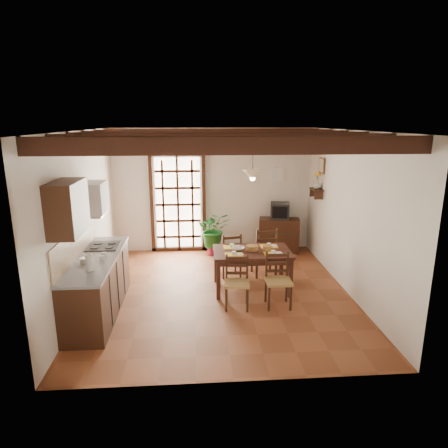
{
  "coord_description": "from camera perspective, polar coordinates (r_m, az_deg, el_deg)",
  "views": [
    {
      "loc": [
        -0.41,
        -6.52,
        2.96
      ],
      "look_at": [
        0.1,
        0.4,
        1.15
      ],
      "focal_mm": 32.0,
      "sensor_mm": 36.0,
      "label": 1
    }
  ],
  "objects": [
    {
      "name": "chair_near_right",
      "position": [
        6.65,
        7.71,
        -9.33
      ],
      "size": [
        0.41,
        0.39,
        0.88
      ],
      "rotation": [
        0.0,
        0.0,
        -0.01
      ],
      "color": "#A38045",
      "rests_on": "ground_plane"
    },
    {
      "name": "room_shell",
      "position": [
        6.64,
        -0.61,
        4.69
      ],
      "size": [
        4.52,
        5.02,
        2.81
      ],
      "color": "silver",
      "rests_on": "ground_plane"
    },
    {
      "name": "table_setting",
      "position": [
        7.06,
        4.02,
        -3.72
      ],
      "size": [
        0.98,
        0.66,
        0.09
      ],
      "rotation": [
        0.0,
        0.0,
        -0.0
      ],
      "color": "yellow",
      "rests_on": "dining_table"
    },
    {
      "name": "chair_far_left",
      "position": [
        7.83,
        0.82,
        -5.47
      ],
      "size": [
        0.47,
        0.46,
        0.87
      ],
      "rotation": [
        0.0,
        0.0,
        3.35
      ],
      "color": "#A38045",
      "rests_on": "ground_plane"
    },
    {
      "name": "range_hood",
      "position": [
        6.79,
        -18.15,
        3.48
      ],
      "size": [
        0.38,
        0.6,
        0.54
      ],
      "color": "white",
      "rests_on": "room_shell"
    },
    {
      "name": "plant_pot",
      "position": [
        9.11,
        -1.46,
        -3.63
      ],
      "size": [
        0.33,
        0.33,
        0.2
      ],
      "primitive_type": "cone",
      "color": "maroon",
      "rests_on": "ground_plane"
    },
    {
      "name": "shelf_vase",
      "position": [
        8.61,
        13.12,
        5.48
      ],
      "size": [
        0.15,
        0.15,
        0.15
      ],
      "primitive_type": "imported",
      "color": "#B2BFB2",
      "rests_on": "wall_shelf"
    },
    {
      "name": "framed_picture",
      "position": [
        8.59,
        13.81,
        8.11
      ],
      "size": [
        0.03,
        0.32,
        0.32
      ],
      "color": "brown",
      "rests_on": "room_shell"
    },
    {
      "name": "dining_table",
      "position": [
        7.09,
        4.01,
        -4.52
      ],
      "size": [
        1.35,
        0.87,
        0.73
      ],
      "rotation": [
        0.0,
        0.0,
        -0.0
      ],
      "color": "#391A12",
      "rests_on": "ground_plane"
    },
    {
      "name": "pendant_lamp",
      "position": [
        6.86,
        4.1,
        7.19
      ],
      "size": [
        0.36,
        0.36,
        0.84
      ],
      "color": "black",
      "rests_on": "room_shell"
    },
    {
      "name": "counter_items",
      "position": [
        6.52,
        -17.74,
        -3.97
      ],
      "size": [
        0.5,
        1.43,
        0.25
      ],
      "color": "black",
      "rests_on": "kitchen_counter"
    },
    {
      "name": "crt_tv",
      "position": [
        9.17,
        7.98,
        1.9
      ],
      "size": [
        0.48,
        0.46,
        0.36
      ],
      "rotation": [
        0.0,
        0.0,
        -0.19
      ],
      "color": "black",
      "rests_on": "sideboard"
    },
    {
      "name": "chair_near_left",
      "position": [
        6.55,
        1.84,
        -9.65
      ],
      "size": [
        0.43,
        0.41,
        0.85
      ],
      "rotation": [
        0.0,
        0.0,
        -0.1
      ],
      "color": "#A38045",
      "rests_on": "ground_plane"
    },
    {
      "name": "ground_plane",
      "position": [
        7.17,
        -0.57,
        -9.75
      ],
      "size": [
        5.0,
        5.0,
        0.0
      ],
      "primitive_type": "plane",
      "color": "brown"
    },
    {
      "name": "kitchen_counter",
      "position": [
        6.61,
        -17.59,
        -8.22
      ],
      "size": [
        0.64,
        2.25,
        1.38
      ],
      "color": "black",
      "rests_on": "ground_plane"
    },
    {
      "name": "ceiling_beams",
      "position": [
        6.54,
        -0.63,
        12.25
      ],
      "size": [
        4.5,
        4.34,
        0.2
      ],
      "color": "black",
      "rests_on": "room_shell"
    },
    {
      "name": "shelf_flowers",
      "position": [
        8.59,
        13.2,
        6.85
      ],
      "size": [
        0.14,
        0.14,
        0.36
      ],
      "color": "yellow",
      "rests_on": "shelf_vase"
    },
    {
      "name": "sideboard",
      "position": [
        9.32,
        7.84,
        -1.56
      ],
      "size": [
        0.97,
        0.57,
        0.77
      ],
      "primitive_type": "cube",
      "rotation": [
        0.0,
        0.0,
        -0.18
      ],
      "color": "black",
      "rests_on": "ground_plane"
    },
    {
      "name": "fuse_box",
      "position": [
        9.28,
        7.75,
        6.99
      ],
      "size": [
        0.25,
        0.03,
        0.32
      ],
      "primitive_type": "cube",
      "color": "white",
      "rests_on": "room_shell"
    },
    {
      "name": "table_bowl",
      "position": [
        7.07,
        2.03,
        -3.52
      ],
      "size": [
        0.25,
        0.25,
        0.05
      ],
      "primitive_type": "imported",
      "rotation": [
        0.0,
        0.0,
        -0.18
      ],
      "color": "white",
      "rests_on": "dining_table"
    },
    {
      "name": "upper_cabinet",
      "position": [
        5.59,
        -21.45,
        2.15
      ],
      "size": [
        0.35,
        0.8,
        0.7
      ],
      "primitive_type": "cube",
      "color": "black",
      "rests_on": "room_shell"
    },
    {
      "name": "french_door",
      "position": [
        9.15,
        -6.59,
        3.28
      ],
      "size": [
        1.26,
        0.11,
        2.32
      ],
      "color": "white",
      "rests_on": "ground_plane"
    },
    {
      "name": "wall_shelf",
      "position": [
        8.64,
        13.06,
        4.57
      ],
      "size": [
        0.2,
        0.42,
        0.2
      ],
      "color": "black",
      "rests_on": "room_shell"
    },
    {
      "name": "chair_far_right",
      "position": [
        7.9,
        5.72,
        -5.11
      ],
      "size": [
        0.5,
        0.48,
        0.97
      ],
      "rotation": [
        0.0,
        0.0,
        3.27
      ],
      "color": "#A38045",
      "rests_on": "ground_plane"
    },
    {
      "name": "potted_plant",
      "position": [
        8.98,
        -1.48,
        -0.84
      ],
      "size": [
        1.96,
        1.71,
        2.08
      ],
      "primitive_type": "imported",
      "rotation": [
        0.0,
        0.0,
        0.06
      ],
      "color": "#144C19",
      "rests_on": "ground_plane"
    }
  ]
}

